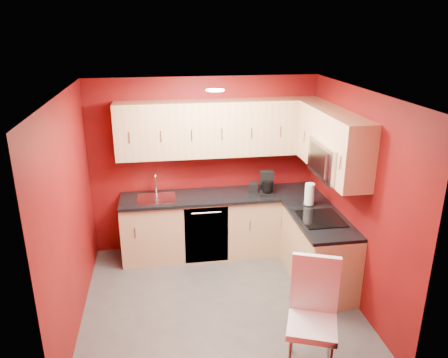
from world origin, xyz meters
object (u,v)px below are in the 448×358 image
object	(u,v)px
sink	(156,195)
dining_chair	(313,320)
coffee_maker	(267,183)
paper_towel	(309,194)
microwave	(335,160)
napkin_holder	(253,187)

from	to	relation	value
sink	dining_chair	world-z (taller)	sink
sink	coffee_maker	size ratio (longest dim) A/B	1.65
coffee_maker	dining_chair	size ratio (longest dim) A/B	0.28
sink	paper_towel	world-z (taller)	sink
sink	paper_towel	bearing A→B (deg)	-15.48
microwave	dining_chair	size ratio (longest dim) A/B	0.67
microwave	sink	world-z (taller)	microwave
coffee_maker	microwave	bearing A→B (deg)	-46.20
sink	microwave	bearing A→B (deg)	-25.60
microwave	napkin_holder	size ratio (longest dim) A/B	5.62
microwave	paper_towel	xyz separation A→B (m)	(-0.11, 0.45, -0.60)
sink	dining_chair	bearing A→B (deg)	-59.77
napkin_holder	paper_towel	bearing A→B (deg)	-41.91
napkin_holder	paper_towel	distance (m)	0.84
napkin_holder	dining_chair	bearing A→B (deg)	-89.07
sink	paper_towel	xyz separation A→B (m)	(1.99, -0.55, 0.11)
dining_chair	napkin_holder	bearing A→B (deg)	112.10
microwave	paper_towel	size ratio (longest dim) A/B	2.60
dining_chair	sink	bearing A→B (deg)	141.39
paper_towel	microwave	bearing A→B (deg)	-76.57
microwave	sink	xyz separation A→B (m)	(-2.09, 1.00, -0.72)
paper_towel	dining_chair	distance (m)	2.00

